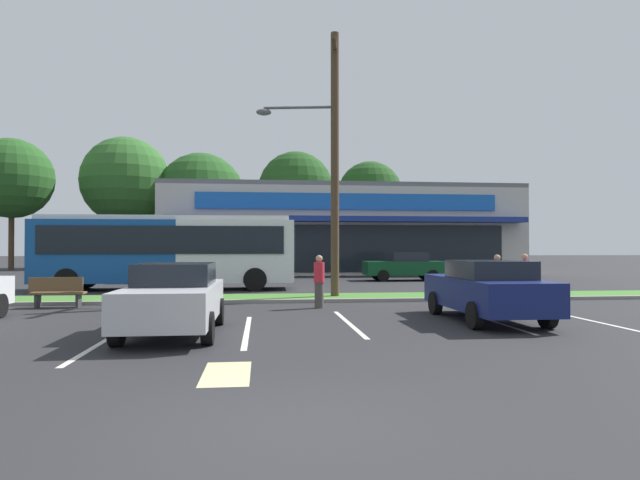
# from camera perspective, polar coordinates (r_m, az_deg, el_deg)

# --- Properties ---
(ground_plane) EXTENTS (240.00, 240.00, 0.00)m
(ground_plane) POSITION_cam_1_polar(r_m,az_deg,el_deg) (5.86, -3.53, -19.34)
(ground_plane) COLOR #262628
(grass_median) EXTENTS (56.00, 2.20, 0.12)m
(grass_median) POSITION_cam_1_polar(r_m,az_deg,el_deg) (19.63, -5.42, -6.06)
(grass_median) COLOR #427A2D
(grass_median) RESTS_ON ground_plane
(curb_lip) EXTENTS (56.00, 0.24, 0.12)m
(curb_lip) POSITION_cam_1_polar(r_m,az_deg,el_deg) (18.42, -5.37, -6.41)
(curb_lip) COLOR gray
(curb_lip) RESTS_ON ground_plane
(parking_stripe_0) EXTENTS (0.12, 4.80, 0.01)m
(parking_stripe_0) POSITION_cam_1_polar(r_m,az_deg,el_deg) (11.76, -21.73, -9.84)
(parking_stripe_0) COLOR silver
(parking_stripe_0) RESTS_ON ground_plane
(parking_stripe_1) EXTENTS (0.12, 4.80, 0.01)m
(parking_stripe_1) POSITION_cam_1_polar(r_m,az_deg,el_deg) (12.44, -7.66, -9.38)
(parking_stripe_1) COLOR silver
(parking_stripe_1) RESTS_ON ground_plane
(parking_stripe_2) EXTENTS (0.12, 4.80, 0.01)m
(parking_stripe_2) POSITION_cam_1_polar(r_m,az_deg,el_deg) (13.55, 3.03, -8.68)
(parking_stripe_2) COLOR silver
(parking_stripe_2) RESTS_ON ground_plane
(parking_stripe_3) EXTENTS (0.12, 4.80, 0.01)m
(parking_stripe_3) POSITION_cam_1_polar(r_m,az_deg,el_deg) (14.71, 17.41, -8.02)
(parking_stripe_3) COLOR silver
(parking_stripe_3) RESTS_ON ground_plane
(parking_stripe_4) EXTENTS (0.12, 4.80, 0.01)m
(parking_stripe_4) POSITION_cam_1_polar(r_m,az_deg,el_deg) (14.99, 28.02, -7.83)
(parking_stripe_4) COLOR silver
(parking_stripe_4) RESTS_ON ground_plane
(lot_arrow) EXTENTS (0.70, 1.60, 0.01)m
(lot_arrow) POSITION_cam_1_polar(r_m,az_deg,el_deg) (8.37, -9.78, -13.61)
(lot_arrow) COLOR beige
(lot_arrow) RESTS_ON ground_plane
(storefront_building) EXTENTS (25.13, 11.63, 6.30)m
(storefront_building) POSITION_cam_1_polar(r_m,az_deg,el_deg) (41.12, 1.93, 1.00)
(storefront_building) COLOR #BCB7AD
(storefront_building) RESTS_ON ground_plane
(tree_far_left) EXTENTS (6.65, 6.65, 10.96)m
(tree_far_left) POSITION_cam_1_polar(r_m,az_deg,el_deg) (52.31, -29.59, 5.63)
(tree_far_left) COLOR #473323
(tree_far_left) RESTS_ON ground_plane
(tree_left) EXTENTS (8.10, 8.10, 12.12)m
(tree_left) POSITION_cam_1_polar(r_m,az_deg,el_deg) (53.87, -19.71, 5.86)
(tree_left) COLOR #473323
(tree_left) RESTS_ON ground_plane
(tree_mid_left) EXTENTS (8.28, 8.28, 10.84)m
(tree_mid_left) POSITION_cam_1_polar(r_m,az_deg,el_deg) (52.98, -12.38, 4.46)
(tree_mid_left) COLOR #473323
(tree_mid_left) RESTS_ON ground_plane
(tree_mid) EXTENTS (6.71, 6.71, 10.48)m
(tree_mid) POSITION_cam_1_polar(r_m,az_deg,el_deg) (49.09, -2.55, 5.34)
(tree_mid) COLOR #473323
(tree_mid) RESTS_ON ground_plane
(tree_mid_right) EXTENTS (6.35, 6.35, 10.33)m
(tree_mid_right) POSITION_cam_1_polar(r_m,az_deg,el_deg) (53.83, 5.27, 4.83)
(tree_mid_right) COLOR #473323
(tree_mid_right) RESTS_ON ground_plane
(utility_pole) EXTENTS (3.11, 2.39, 9.67)m
(utility_pole) POSITION_cam_1_polar(r_m,az_deg,el_deg) (19.93, 1.14, 8.79)
(utility_pole) COLOR #4C3826
(utility_pole) RESTS_ON ground_plane
(city_bus) EXTENTS (11.18, 2.84, 3.25)m
(city_bus) POSITION_cam_1_polar(r_m,az_deg,el_deg) (24.98, -15.64, -1.00)
(city_bus) COLOR #144793
(city_bus) RESTS_ON ground_plane
(bus_stop_bench) EXTENTS (1.60, 0.45, 0.95)m
(bus_stop_bench) POSITION_cam_1_polar(r_m,az_deg,el_deg) (18.75, -25.82, -4.88)
(bus_stop_bench) COLOR brown
(bus_stop_bench) RESTS_ON ground_plane
(car_0) EXTENTS (4.50, 1.91, 1.57)m
(car_0) POSITION_cam_1_polar(r_m,az_deg,el_deg) (31.16, 8.88, -2.73)
(car_0) COLOR #0C3F1E
(car_0) RESTS_ON ground_plane
(car_2) EXTENTS (4.72, 2.00, 1.42)m
(car_2) POSITION_cam_1_polar(r_m,az_deg,el_deg) (30.07, -14.97, -2.91)
(car_2) COLOR silver
(car_2) RESTS_ON ground_plane
(car_3) EXTENTS (1.90, 4.39, 1.52)m
(car_3) POSITION_cam_1_polar(r_m,az_deg,el_deg) (12.17, -15.01, -5.86)
(car_3) COLOR #B7B7BC
(car_3) RESTS_ON ground_plane
(car_4) EXTENTS (1.96, 4.55, 1.54)m
(car_4) POSITION_cam_1_polar(r_m,az_deg,el_deg) (14.48, 17.06, -4.99)
(car_4) COLOR navy
(car_4) RESTS_ON ground_plane
(pedestrian_near_bench) EXTENTS (0.33, 0.33, 1.63)m
(pedestrian_near_bench) POSITION_cam_1_polar(r_m,az_deg,el_deg) (19.14, 18.09, -3.88)
(pedestrian_near_bench) COLOR #1E2338
(pedestrian_near_bench) RESTS_ON ground_plane
(pedestrian_by_pole) EXTENTS (0.33, 0.33, 1.65)m
(pedestrian_by_pole) POSITION_cam_1_polar(r_m,az_deg,el_deg) (19.81, 20.67, -3.74)
(pedestrian_by_pole) COLOR #47423D
(pedestrian_by_pole) RESTS_ON ground_plane
(pedestrian_mid) EXTENTS (0.33, 0.33, 1.63)m
(pedestrian_mid) POSITION_cam_1_polar(r_m,az_deg,el_deg) (16.76, -0.09, -4.37)
(pedestrian_mid) COLOR #47423D
(pedestrian_mid) RESTS_ON ground_plane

